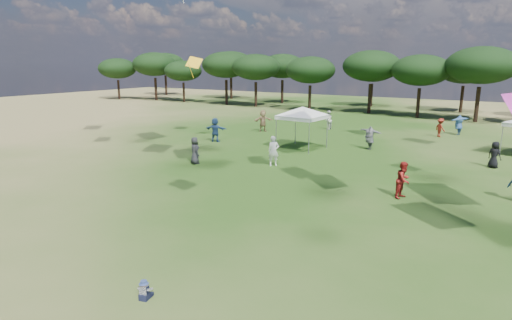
# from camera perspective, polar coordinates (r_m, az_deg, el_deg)

# --- Properties ---
(tree_line) EXTENTS (108.78, 17.63, 7.77)m
(tree_line) POSITION_cam_1_polar(r_m,az_deg,el_deg) (52.45, 27.19, 10.92)
(tree_line) COLOR black
(tree_line) RESTS_ON ground
(tent_left) EXTENTS (5.66, 5.66, 3.28)m
(tent_left) POSITION_cam_1_polar(r_m,az_deg,el_deg) (30.22, 6.20, 6.84)
(tent_left) COLOR gray
(tent_left) RESTS_ON ground
(toddler) EXTENTS (0.39, 0.43, 0.54)m
(toddler) POSITION_cam_1_polar(r_m,az_deg,el_deg) (12.00, -14.62, -16.51)
(toddler) COLOR black
(toddler) RESTS_ON ground
(festival_crowd) EXTENTS (27.81, 21.55, 1.91)m
(festival_crowd) POSITION_cam_1_polar(r_m,az_deg,el_deg) (31.11, 15.42, 2.91)
(festival_crowd) COLOR olive
(festival_crowd) RESTS_ON ground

